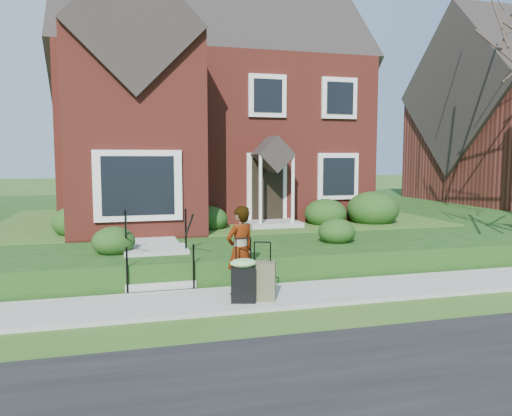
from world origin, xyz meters
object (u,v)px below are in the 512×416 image
object	(u,v)px
front_steps	(157,261)
suitcase_olive	(262,281)
woman	(240,250)
suitcase_black	(243,277)

from	to	relation	value
front_steps	suitcase_olive	distance (m)	2.78
woman	suitcase_olive	xyz separation A→B (m)	(0.29, -0.49, -0.49)
woman	suitcase_olive	distance (m)	0.75
woman	suitcase_olive	bearing A→B (deg)	96.95
woman	suitcase_black	distance (m)	0.66
front_steps	suitcase_black	bearing A→B (deg)	-57.72
suitcase_black	suitcase_olive	size ratio (longest dim) A/B	1.09
suitcase_olive	front_steps	bearing A→B (deg)	150.72
woman	front_steps	bearing A→B (deg)	-72.88
front_steps	suitcase_black	size ratio (longest dim) A/B	1.71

